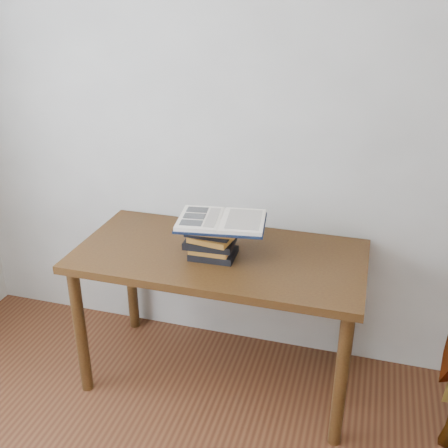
% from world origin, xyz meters
% --- Properties ---
extents(room_shell, '(3.54, 3.54, 2.62)m').
position_xyz_m(room_shell, '(-0.08, 0.01, 1.63)').
color(room_shell, beige).
rests_on(room_shell, ground).
extents(desk, '(1.40, 0.70, 0.75)m').
position_xyz_m(desk, '(-0.12, 1.38, 0.65)').
color(desk, '#462D11').
rests_on(desk, ground).
extents(book_stack, '(0.26, 0.18, 0.18)m').
position_xyz_m(book_stack, '(-0.14, 1.33, 0.84)').
color(book_stack, black).
rests_on(book_stack, desk).
extents(open_book, '(0.44, 0.33, 0.03)m').
position_xyz_m(open_book, '(-0.10, 1.33, 0.94)').
color(open_book, black).
rests_on(open_book, book_stack).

